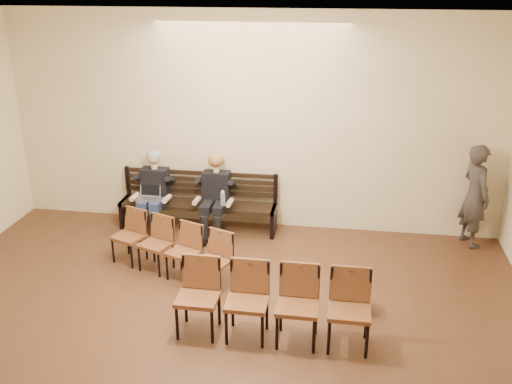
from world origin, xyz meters
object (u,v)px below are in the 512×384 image
Objects in this scene: bag at (353,301)px; passerby at (476,188)px; bench at (198,216)px; laptop at (148,200)px; seated_man at (154,192)px; chair_row_back at (169,249)px; chair_row_front at (272,305)px; water_bottle at (223,206)px; seated_woman at (215,197)px.

passerby reaches higher than bag.
laptop reaches higher than bench.
bench is at bearing 70.57° from passerby.
laptop is (-0.04, -0.18, -0.08)m from seated_man.
bag is 2.97m from passerby.
chair_row_back is (-2.55, 0.57, 0.25)m from bag.
seated_man is (-0.70, -0.12, 0.43)m from bench.
bench is 3.28m from chair_row_front.
chair_row_front is (2.34, -2.54, -0.12)m from laptop.
seated_man is at bearing 169.39° from water_bottle.
seated_woman is 0.29m from water_bottle.
water_bottle is (0.17, -0.22, -0.05)m from seated_woman.
seated_woman reaches higher than chair_row_back.
bench is 4.40m from passerby.
seated_man is at bearing -170.24° from bench.
bench is at bearing 140.07° from bag.
laptop is 3.76m from bag.
chair_row_back is (-1.61, 1.30, -0.06)m from chair_row_front.
passerby is 0.84× the size of chair_row_front.
water_bottle is at bearing -8.98° from laptop.
water_bottle reaches higher than bag.
chair_row_back is at bearing -113.02° from water_bottle.
bench is 0.83m from seated_man.
bench is 3.30m from bag.
seated_man is at bearing 71.75° from passerby.
chair_row_back is (-0.01, -1.55, 0.17)m from bench.
bench is at bearing 15.30° from laptop.
bag is at bearing -36.18° from laptop.
seated_woman reaches higher than water_bottle.
water_bottle is (0.50, -0.34, 0.35)m from bench.
bench is 1.56m from chair_row_back.
chair_row_back is (-0.34, -1.43, -0.23)m from seated_woman.
chair_row_back reaches higher than laptop.
chair_row_front is at bearing -60.66° from bench.
passerby reaches higher than laptop.
bag is 0.21× the size of chair_row_back.
water_bottle is 2.73m from bag.
chair_row_front reaches higher than laptop.
chair_row_front is at bearing -66.25° from water_bottle.
bag is (2.53, -2.12, -0.08)m from bench.
seated_man is at bearing 70.68° from laptop.
passerby is (5.04, 0.22, 0.28)m from seated_man.
chair_row_front is (1.10, -2.51, -0.12)m from water_bottle.
laptop is 0.18× the size of chair_row_back.
seated_man is 1.04× the size of seated_woman.
bag is at bearing 8.77° from chair_row_back.
passerby is at bearing 50.81° from bag.
chair_row_back is at bearing 141.35° from chair_row_front.
chair_row_front is 2.07m from chair_row_back.
chair_row_front is (-2.74, -2.95, -0.48)m from passerby.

